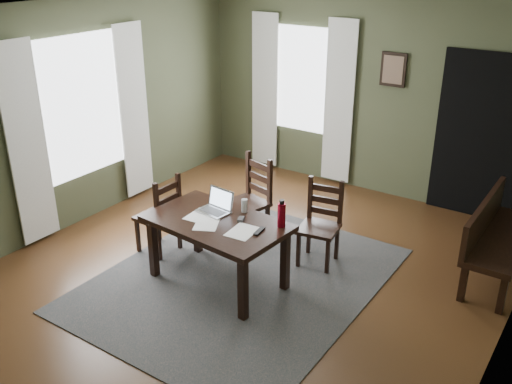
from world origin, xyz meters
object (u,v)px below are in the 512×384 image
Objects in this scene: chair_back_left at (250,200)px; bench at (496,233)px; chair_back_right at (320,224)px; laptop at (217,206)px; chair_end at (161,216)px; dining_table at (217,228)px; water_bottle at (281,214)px.

bench is at bearing 30.34° from chair_back_left.
laptop is (-0.80, -0.78, 0.32)m from chair_back_right.
laptop is at bearing 122.25° from bench.
chair_end is at bearing 116.01° from bench.
bench is (2.59, 0.73, 0.01)m from chair_back_left.
chair_back_left is 1.08× the size of chair_back_right.
chair_end reaches higher than laptop.
chair_end is 2.65× the size of laptop.
laptop reaches higher than dining_table.
chair_end is 0.84m from laptop.
water_bottle reaches higher than laptop.
chair_back_left is 2.86× the size of laptop.
chair_back_left reaches higher than laptop.
chair_back_left reaches higher than dining_table.
bench is 5.37× the size of water_bottle.
chair_back_right is 1.17m from laptop.
laptop reaches higher than bench.
chair_back_left reaches higher than chair_back_right.
chair_end is 3.59m from bench.
chair_back_right is (0.66, 0.97, -0.17)m from dining_table.
dining_table is at bearing -59.39° from chair_back_left.
water_bottle is (1.52, 0.10, 0.39)m from chair_end.
water_bottle reaches higher than bench.
chair_end is at bearing -171.47° from laptop.
chair_back_left reaches higher than chair_end.
water_bottle is at bearing 95.22° from chair_end.
dining_table is 1.04m from chair_back_left.
dining_table is 0.69m from water_bottle.
chair_end is 0.93× the size of chair_back_left.
bench is at bearing 40.79° from water_bottle.
dining_table is 0.95m from chair_end.
bench is at bearing 41.57° from dining_table.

